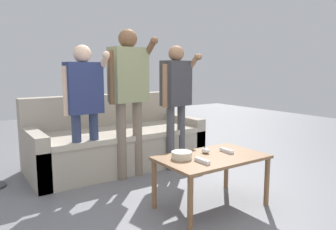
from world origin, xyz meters
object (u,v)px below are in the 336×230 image
object	(u,v)px
game_remote_wand_far	(202,161)
game_remote_wand_near	(227,151)
game_remote_nunchuk	(206,150)
snack_bowl	(182,155)
coffee_table	(212,163)
player_center	(129,86)
player_right	(176,92)
couch	(115,142)
player_left	(84,98)

from	to	relation	value
game_remote_wand_far	game_remote_wand_near	bearing A→B (deg)	17.48
game_remote_nunchuk	snack_bowl	bearing A→B (deg)	-175.81
coffee_table	game_remote_wand_far	xyz separation A→B (m)	(-0.19, -0.10, 0.07)
player_center	game_remote_wand_near	size ratio (longest dim) A/B	10.22
game_remote_wand_far	snack_bowl	bearing A→B (deg)	109.57
game_remote_wand_far	player_right	bearing A→B (deg)	63.59
coffee_table	player_right	world-z (taller)	player_right
snack_bowl	player_right	distance (m)	1.25
player_right	game_remote_wand_near	bearing A→B (deg)	-100.42
couch	coffee_table	size ratio (longest dim) A/B	2.24
snack_bowl	player_right	world-z (taller)	player_right
game_remote_nunchuk	game_remote_wand_near	size ratio (longest dim) A/B	0.56
couch	player_left	world-z (taller)	player_left
player_center	game_remote_wand_far	distance (m)	1.30
snack_bowl	player_left	distance (m)	1.21
couch	game_remote_wand_far	bearing A→B (deg)	-90.66
snack_bowl	player_center	bearing A→B (deg)	88.19
player_center	coffee_table	bearing A→B (deg)	-78.09
game_remote_nunchuk	player_left	distance (m)	1.32
game_remote_wand_near	coffee_table	bearing A→B (deg)	-174.28
couch	game_remote_wand_far	distance (m)	1.68
coffee_table	player_left	bearing A→B (deg)	121.84
couch	game_remote_nunchuk	xyz separation A→B (m)	(0.19, -1.47, 0.19)
coffee_table	snack_bowl	bearing A→B (deg)	162.49
couch	player_right	xyz separation A→B (m)	(0.56, -0.51, 0.62)
game_remote_nunchuk	player_right	size ratio (longest dim) A/B	0.06
game_remote_wand_near	game_remote_wand_far	size ratio (longest dim) A/B	1.01
player_left	player_center	xyz separation A→B (m)	(0.47, -0.05, 0.11)
game_remote_wand_near	game_remote_nunchuk	bearing A→B (deg)	154.70
player_right	player_left	bearing A→B (deg)	176.42
game_remote_wand_near	game_remote_wand_far	distance (m)	0.40
couch	game_remote_nunchuk	bearing A→B (deg)	-82.55
coffee_table	player_left	size ratio (longest dim) A/B	0.64
coffee_table	game_remote_wand_near	bearing A→B (deg)	5.72
coffee_table	snack_bowl	xyz separation A→B (m)	(-0.26, 0.08, 0.09)
coffee_table	player_right	size ratio (longest dim) A/B	0.63
snack_bowl	game_remote_wand_near	world-z (taller)	snack_bowl
couch	player_right	world-z (taller)	player_right
player_left	game_remote_wand_near	world-z (taller)	player_left
game_remote_nunchuk	coffee_table	bearing A→B (deg)	-100.42
coffee_table	game_remote_wand_far	bearing A→B (deg)	-152.09
player_left	player_right	size ratio (longest dim) A/B	0.98
couch	snack_bowl	xyz separation A→B (m)	(-0.08, -1.49, 0.19)
player_left	player_center	size ratio (longest dim) A/B	0.89
coffee_table	player_center	size ratio (longest dim) A/B	0.57
player_left	game_remote_wand_far	bearing A→B (deg)	-67.57
game_remote_nunchuk	game_remote_wand_near	distance (m)	0.19
snack_bowl	game_remote_wand_near	distance (m)	0.46
coffee_table	player_right	xyz separation A→B (m)	(0.38, 1.06, 0.52)
snack_bowl	player_center	xyz separation A→B (m)	(0.03, 0.99, 0.52)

